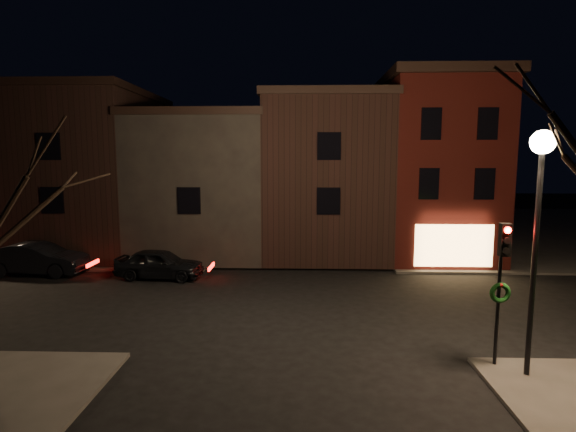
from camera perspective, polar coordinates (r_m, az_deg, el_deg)
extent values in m
plane|color=black|center=(18.60, 1.31, -11.16)|extent=(120.00, 120.00, 0.00)
cube|color=#2D2B28|center=(42.96, 29.33, -1.45)|extent=(30.00, 30.00, 0.12)
cube|color=#2D2B28|center=(43.08, -26.09, -1.23)|extent=(30.00, 30.00, 0.12)
cube|color=#400E0B|center=(28.27, 18.03, 5.38)|extent=(6.00, 8.00, 10.00)
cube|color=black|center=(28.61, 18.46, 15.94)|extent=(6.50, 8.50, 0.50)
cube|color=#FFC372|center=(24.80, 20.30, -3.54)|extent=(4.00, 0.12, 2.20)
cube|color=black|center=(28.20, 4.58, 4.69)|extent=(7.00, 10.00, 9.00)
cube|color=black|center=(28.38, 4.68, 14.21)|extent=(7.30, 10.30, 0.40)
cube|color=black|center=(28.80, -10.02, 3.66)|extent=(7.50, 10.00, 8.00)
cube|color=black|center=(28.85, -10.21, 12.02)|extent=(7.80, 10.30, 0.40)
cube|color=black|center=(31.07, -23.30, 4.82)|extent=(7.00, 10.00, 9.50)
cube|color=black|center=(31.30, -23.77, 13.91)|extent=(7.30, 10.30, 0.40)
cylinder|color=black|center=(13.41, 28.78, -5.52)|extent=(0.14, 0.14, 6.00)
sphere|color=#FFD18C|center=(13.13, 29.63, 8.16)|extent=(0.60, 0.60, 0.60)
cylinder|color=black|center=(13.92, 25.17, -9.11)|extent=(0.10, 0.10, 4.00)
cube|color=black|center=(13.42, 25.84, -2.73)|extent=(0.28, 0.22, 0.90)
cylinder|color=#FF0C07|center=(13.27, 26.11, -1.63)|extent=(0.18, 0.06, 0.18)
cylinder|color=black|center=(13.31, 26.05, -2.82)|extent=(0.18, 0.06, 0.18)
cylinder|color=black|center=(13.36, 25.98, -4.00)|extent=(0.18, 0.06, 0.18)
torus|color=#0C380F|center=(13.82, 25.34, -8.81)|extent=(0.58, 0.14, 0.58)
sphere|color=#990C0C|center=(13.74, 25.42, -7.95)|extent=(0.12, 0.12, 0.12)
imported|color=black|center=(23.18, -15.99, -5.84)|extent=(4.44, 2.08, 1.47)
imported|color=black|center=(26.30, -29.20, -4.77)|extent=(5.00, 1.94, 1.62)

